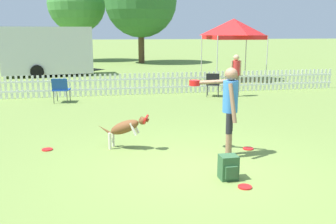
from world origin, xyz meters
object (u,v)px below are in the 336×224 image
equipment_trailer (47,50)px  frisbee_near_dog (248,149)px  handler_person (228,101)px  leaping_dog (126,127)px  folding_chair_center (61,88)px  frisbee_near_handler (47,149)px  tree_left_grove (77,4)px  backpack_on_grass (228,168)px  frisbee_midfield (245,187)px  tree_right_grove (141,1)px  folding_chair_blue_left (213,83)px  canopy_tent_main (234,29)px  spectator_standing (236,72)px

equipment_trailer → frisbee_near_dog: bearing=-76.3°
handler_person → leaping_dog: (-1.83, 0.83, -0.61)m
leaping_dog → folding_chair_center: (-1.63, 5.53, 0.04)m
frisbee_near_handler → tree_left_grove: (0.12, 24.41, 4.55)m
backpack_on_grass → frisbee_midfield: bearing=-71.4°
frisbee_near_dog → backpack_on_grass: backpack_on_grass is taller
folding_chair_center → tree_right_grove: tree_right_grove is taller
folding_chair_blue_left → canopy_tent_main: (2.53, 4.55, 1.95)m
backpack_on_grass → spectator_standing: size_ratio=0.26×
backpack_on_grass → canopy_tent_main: bearing=68.4°
leaping_dog → equipment_trailer: bearing=-143.9°
handler_person → canopy_tent_main: 11.94m
frisbee_midfield → folding_chair_blue_left: 8.24m
frisbee_near_dog → frisbee_midfield: bearing=-115.2°
leaping_dog → folding_chair_center: bearing=-139.0°
handler_person → folding_chair_center: (-3.46, 6.35, -0.57)m
frisbee_near_dog → spectator_standing: size_ratio=0.14×
backpack_on_grass → folding_chair_blue_left: folding_chair_blue_left is taller
folding_chair_center → tree_left_grove: tree_left_grove is taller
leaping_dog → folding_chair_blue_left: folding_chair_blue_left is taller
backpack_on_grass → canopy_tent_main: canopy_tent_main is taller
frisbee_midfield → spectator_standing: spectator_standing is taller
spectator_standing → backpack_on_grass: bearing=61.8°
folding_chair_blue_left → spectator_standing: 0.92m
frisbee_near_dog → equipment_trailer: equipment_trailer is taller
frisbee_near_handler → frisbee_midfield: size_ratio=1.00×
handler_person → tree_left_grove: 25.93m
folding_chair_blue_left → tree_left_grove: 20.13m
leaping_dog → equipment_trailer: (-2.84, 13.94, 0.91)m
spectator_standing → handler_person: bearing=61.2°
folding_chair_center → frisbee_midfield: bearing=122.3°
leaping_dog → folding_chair_center: folding_chair_center is taller
frisbee_near_dog → folding_chair_blue_left: (1.30, 6.16, 0.51)m
frisbee_near_dog → tree_left_grove: (-3.87, 25.19, 4.55)m
leaping_dog → tree_right_grove: bearing=-164.1°
tree_right_grove → folding_chair_blue_left: bearing=-88.5°
frisbee_near_handler → equipment_trailer: bearing=95.3°
backpack_on_grass → tree_left_grove: tree_left_grove is taller
handler_person → backpack_on_grass: 1.46m
backpack_on_grass → equipment_trailer: bearing=105.1°
handler_person → tree_right_grove: bearing=20.8°
frisbee_near_dog → backpack_on_grass: bearing=-124.4°
tree_left_grove → folding_chair_blue_left: bearing=-74.8°
spectator_standing → tree_left_grove: tree_left_grove is taller
folding_chair_center → tree_right_grove: bearing=-97.1°
folding_chair_center → tree_left_grove: size_ratio=0.12×
spectator_standing → tree_right_grove: 16.45m
tree_right_grove → backpack_on_grass: bearing=-94.5°
frisbee_near_handler → frisbee_midfield: bearing=-39.2°
equipment_trailer → spectator_standing: bearing=-55.1°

